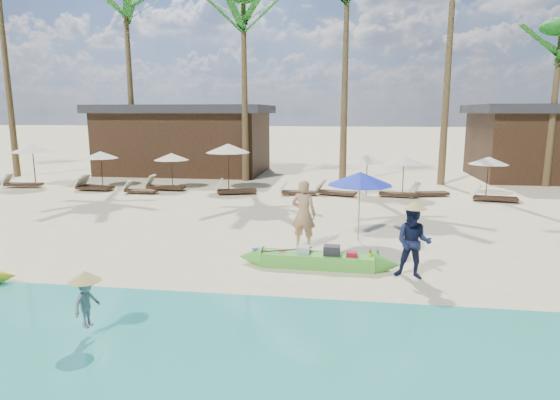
# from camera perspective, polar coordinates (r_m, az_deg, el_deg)

# --- Properties ---
(ground) EXTENTS (240.00, 240.00, 0.00)m
(ground) POSITION_cam_1_polar(r_m,az_deg,el_deg) (12.59, -3.07, -7.21)
(ground) COLOR beige
(ground) RESTS_ON ground
(wet_sand_strip) EXTENTS (240.00, 4.50, 0.01)m
(wet_sand_strip) POSITION_cam_1_polar(r_m,az_deg,el_deg) (8.12, -10.27, -17.86)
(wet_sand_strip) COLOR tan
(wet_sand_strip) RESTS_ON ground
(green_canoe) EXTENTS (4.56, 0.70, 0.58)m
(green_canoe) POSITION_cam_1_polar(r_m,az_deg,el_deg) (11.92, 4.57, -7.27)
(green_canoe) COLOR #53BC39
(green_canoe) RESTS_ON ground
(tourist) EXTENTS (0.81, 0.62, 1.97)m
(tourist) POSITION_cam_1_polar(r_m,az_deg,el_deg) (13.42, 2.89, -1.72)
(tourist) COLOR tan
(tourist) RESTS_ON ground
(vendor_green) EXTENTS (0.98, 0.84, 1.73)m
(vendor_green) POSITION_cam_1_polar(r_m,az_deg,el_deg) (11.39, 15.95, -5.00)
(vendor_green) COLOR #141B39
(vendor_green) RESTS_ON ground
(vendor_yellow) EXTENTS (0.43, 0.63, 0.89)m
(vendor_yellow) POSITION_cam_1_polar(r_m,az_deg,el_deg) (8.92, -22.49, -11.44)
(vendor_yellow) COLOR gray
(vendor_yellow) RESTS_ON ground
(blue_umbrella) EXTENTS (1.96, 1.96, 2.11)m
(blue_umbrella) POSITION_cam_1_polar(r_m,az_deg,el_deg) (14.17, 9.73, 2.59)
(blue_umbrella) COLOR #99999E
(blue_umbrella) RESTS_ON ground
(resort_parasol_2) EXTENTS (2.16, 2.16, 2.23)m
(resort_parasol_2) POSITION_cam_1_polar(r_m,az_deg,el_deg) (27.87, -27.96, 5.61)
(resort_parasol_2) COLOR #3C2718
(resort_parasol_2) RESTS_ON ground
(lounger_2_left) EXTENTS (2.00, 0.79, 0.66)m
(lounger_2_left) POSITION_cam_1_polar(r_m,az_deg,el_deg) (27.86, -29.05, 1.80)
(lounger_2_left) COLOR #3C2718
(lounger_2_left) RESTS_ON ground
(resort_parasol_3) EXTENTS (1.81, 1.81, 1.86)m
(resort_parasol_3) POSITION_cam_1_polar(r_m,az_deg,el_deg) (26.14, -21.03, 5.17)
(resort_parasol_3) COLOR #3C2718
(resort_parasol_3) RESTS_ON ground
(lounger_3_left) EXTENTS (1.81, 0.59, 0.61)m
(lounger_3_left) POSITION_cam_1_polar(r_m,az_deg,el_deg) (25.13, -22.02, 1.51)
(lounger_3_left) COLOR #3C2718
(lounger_3_left) RESTS_ON ground
(lounger_3_right) EXTENTS (2.00, 1.03, 0.65)m
(lounger_3_right) POSITION_cam_1_polar(r_m,az_deg,el_deg) (25.36, -21.72, 1.63)
(lounger_3_right) COLOR #3C2718
(lounger_3_right) RESTS_ON ground
(resort_parasol_4) EXTENTS (1.77, 1.77, 1.82)m
(resort_parasol_4) POSITION_cam_1_polar(r_m,az_deg,el_deg) (24.47, -13.09, 5.17)
(resort_parasol_4) COLOR #3C2718
(resort_parasol_4) RESTS_ON ground
(lounger_4_left) EXTENTS (1.63, 0.54, 0.55)m
(lounger_4_left) POSITION_cam_1_polar(r_m,az_deg,el_deg) (23.49, -16.85, 1.19)
(lounger_4_left) COLOR #3C2718
(lounger_4_left) RESTS_ON ground
(lounger_4_right) EXTENTS (2.03, 0.72, 0.68)m
(lounger_4_right) POSITION_cam_1_polar(r_m,az_deg,el_deg) (24.16, -14.06, 1.68)
(lounger_4_right) COLOR #3C2718
(lounger_4_right) RESTS_ON ground
(resort_parasol_5) EXTENTS (2.25, 2.25, 2.32)m
(resort_parasol_5) POSITION_cam_1_polar(r_m,az_deg,el_deg) (23.67, -6.36, 6.29)
(resort_parasol_5) COLOR #3C2718
(resort_parasol_5) RESTS_ON ground
(lounger_5_left) EXTENTS (2.06, 1.18, 0.67)m
(lounger_5_left) POSITION_cam_1_polar(r_m,az_deg,el_deg) (22.38, -5.66, 1.25)
(lounger_5_left) COLOR #3C2718
(lounger_5_left) RESTS_ON ground
(resort_parasol_6) EXTENTS (1.83, 1.83, 1.89)m
(resort_parasol_6) POSITION_cam_1_polar(r_m,az_deg,el_deg) (22.45, 10.60, 4.96)
(resort_parasol_6) COLOR #3C2718
(resort_parasol_6) RESTS_ON ground
(lounger_6_left) EXTENTS (1.74, 0.57, 0.59)m
(lounger_6_left) POSITION_cam_1_polar(r_m,az_deg,el_deg) (22.09, 2.02, 1.10)
(lounger_6_left) COLOR #3C2718
(lounger_6_left) RESTS_ON ground
(lounger_6_right) EXTENTS (1.97, 1.07, 0.64)m
(lounger_6_right) POSITION_cam_1_polar(r_m,az_deg,el_deg) (22.11, 6.60, 1.09)
(lounger_6_right) COLOR #3C2718
(lounger_6_right) RESTS_ON ground
(resort_parasol_7) EXTENTS (1.83, 1.83, 1.89)m
(resort_parasol_7) POSITION_cam_1_polar(r_m,az_deg,el_deg) (22.21, 14.88, 4.73)
(resort_parasol_7) COLOR #3C2718
(resort_parasol_7) RESTS_ON ground
(lounger_7_left) EXTENTS (1.85, 0.83, 0.61)m
(lounger_7_left) POSITION_cam_1_polar(r_m,az_deg,el_deg) (22.20, 13.85, 0.86)
(lounger_7_left) COLOR #3C2718
(lounger_7_left) RESTS_ON ground
(lounger_7_right) EXTENTS (1.85, 0.98, 0.60)m
(lounger_7_right) POSITION_cam_1_polar(r_m,az_deg,el_deg) (22.80, 17.53, 0.92)
(lounger_7_right) COLOR #3C2718
(lounger_7_right) RESTS_ON ground
(resort_parasol_8) EXTENTS (1.79, 1.79, 1.84)m
(resort_parasol_8) POSITION_cam_1_polar(r_m,az_deg,el_deg) (23.73, 24.09, 4.41)
(resort_parasol_8) COLOR #3C2718
(resort_parasol_8) RESTS_ON ground
(lounger_8_left) EXTENTS (1.98, 0.91, 0.65)m
(lounger_8_left) POSITION_cam_1_polar(r_m,az_deg,el_deg) (22.50, 24.41, 0.37)
(lounger_8_left) COLOR #3C2718
(lounger_8_left) RESTS_ON ground
(palm_2) EXTENTS (2.08, 2.08, 11.33)m
(palm_2) POSITION_cam_1_polar(r_m,az_deg,el_deg) (30.20, -18.24, 20.29)
(palm_2) COLOR brown
(palm_2) RESTS_ON ground
(palm_3) EXTENTS (2.08, 2.08, 10.52)m
(palm_3) POSITION_cam_1_polar(r_m,az_deg,el_deg) (27.06, -4.45, 20.66)
(palm_3) COLOR brown
(palm_3) RESTS_ON ground
(palm_4) EXTENTS (2.08, 2.08, 11.70)m
(palm_4) POSITION_cam_1_polar(r_m,az_deg,el_deg) (26.36, 8.15, 22.79)
(palm_4) COLOR brown
(palm_4) RESTS_ON ground
(palm_6) EXTENTS (2.08, 2.08, 8.51)m
(palm_6) POSITION_cam_1_polar(r_m,az_deg,el_deg) (28.46, 30.96, 15.63)
(palm_6) COLOR brown
(palm_6) RESTS_ON ground
(pavilion_west) EXTENTS (10.80, 6.60, 4.30)m
(pavilion_west) POSITION_cam_1_polar(r_m,az_deg,el_deg) (31.07, -11.42, 7.36)
(pavilion_west) COLOR #3C2718
(pavilion_west) RESTS_ON ground
(pavilion_east) EXTENTS (8.80, 6.60, 4.30)m
(pavilion_east) POSITION_cam_1_polar(r_m,az_deg,el_deg) (31.52, 30.01, 6.21)
(pavilion_east) COLOR #3C2718
(pavilion_east) RESTS_ON ground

